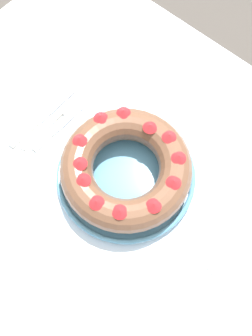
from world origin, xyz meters
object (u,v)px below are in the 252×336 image
at_px(serving_knife, 38,121).
at_px(napkin, 223,254).
at_px(bundt_cake, 126,168).
at_px(serving_dish, 126,176).
at_px(cake_knife, 55,130).
at_px(fork, 54,120).

relative_size(serving_knife, napkin, 1.50).
bearing_deg(bundt_cake, serving_dish, -36.38).
bearing_deg(napkin, cake_knife, -176.93).
distance_m(serving_knife, cake_knife, 0.05).
distance_m(serving_dish, fork, 0.24).
relative_size(bundt_cake, cake_knife, 1.77).
distance_m(bundt_cake, napkin, 0.29).
height_order(serving_knife, cake_knife, same).
bearing_deg(fork, serving_knife, -127.78).
bearing_deg(fork, bundt_cake, 5.97).
height_order(fork, cake_knife, cake_knife).
bearing_deg(cake_knife, fork, 133.20).
distance_m(serving_dish, cake_knife, 0.22).
bearing_deg(bundt_cake, cake_knife, -174.16).
relative_size(bundt_cake, serving_knife, 1.39).
bearing_deg(napkin, serving_knife, -176.18).
relative_size(serving_dish, serving_knife, 1.52).
height_order(cake_knife, napkin, cake_knife).
bearing_deg(bundt_cake, serving_knife, -173.15).
distance_m(fork, napkin, 0.52).
bearing_deg(fork, serving_dish, 5.96).
bearing_deg(serving_dish, fork, -179.37).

